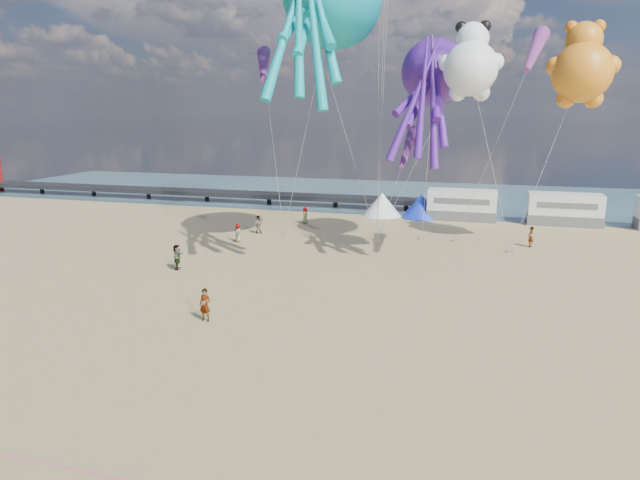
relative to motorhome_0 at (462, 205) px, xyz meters
The scene contains 25 objects.
ground 40.48m from the motorhome_0, 98.53° to the right, with size 120.00×120.00×0.00m, color tan.
water 16.22m from the motorhome_0, 111.80° to the left, with size 120.00×120.00×0.00m, color #3C6072.
pier 34.24m from the motorhome_0, behind, with size 60.00×3.00×0.50m, color black.
motorhome_0 is the anchor object (origin of this frame).
motorhome_1 9.50m from the motorhome_0, ahead, with size 6.60×2.50×3.00m, color silver.
tent_white 8.01m from the motorhome_0, behind, with size 4.00×4.00×2.40m, color white.
tent_blue 4.01m from the motorhome_0, behind, with size 4.00×4.00×2.40m, color #1933CC.
standing_person 34.50m from the motorhome_0, 109.37° to the right, with size 0.63×0.42×1.74m, color tan.
beachgoer_0 23.11m from the motorhome_0, 138.56° to the right, with size 0.56×0.37×1.53m, color #7F6659.
beachgoer_1 20.61m from the motorhome_0, 145.73° to the right, with size 0.78×0.51×1.60m, color #7F6659.
beachgoer_4 30.03m from the motorhome_0, 126.53° to the right, with size 1.01×0.42×1.73m, color #7F6659.
beachgoer_5 12.03m from the motorhome_0, 61.11° to the right, with size 1.54×0.49×1.66m, color #7F6659.
beachgoer_6 15.65m from the motorhome_0, 157.06° to the right, with size 0.57×0.37×1.56m, color #7F6659.
sandbag_a 18.93m from the motorhome_0, 139.65° to the right, with size 0.50×0.35×0.22m, color gray.
sandbag_b 10.60m from the motorhome_0, 105.43° to the right, with size 0.50×0.35×0.22m, color gray.
sandbag_c 13.54m from the motorhome_0, 71.59° to the right, with size 0.50×0.35×0.22m, color gray.
sandbag_d 10.26m from the motorhome_0, 89.89° to the right, with size 0.50×0.35×0.22m, color gray.
sandbag_e 13.31m from the motorhome_0, 118.58° to the right, with size 0.50×0.35×0.22m, color gray.
kite_octopus_teal 25.19m from the motorhome_0, 118.14° to the right, with size 5.00×11.66×13.33m, color #0BA1A9, non-canonical shape.
kite_octopus_purple 17.97m from the motorhome_0, 98.59° to the right, with size 4.26×9.94×11.36m, color #491889, non-canonical shape.
kite_panda 22.06m from the motorhome_0, 87.86° to the right, with size 4.19×3.94×5.92m, color white, non-canonical shape.
kite_teddy_orange 18.58m from the motorhome_0, 55.06° to the right, with size 5.14×4.84×7.26m, color orange, non-canonical shape.
windsock_left 25.46m from the motorhome_0, 128.55° to the right, with size 1.10×6.91×6.91m, color red, non-canonical shape.
windsock_mid 23.54m from the motorhome_0, 77.09° to the right, with size 1.00×6.17×6.17m, color red, non-canonical shape.
windsock_right 19.04m from the motorhome_0, 100.51° to the right, with size 0.90×4.81×4.81m, color red, non-canonical shape.
Camera 1 is at (7.93, -17.63, 10.61)m, focal length 32.00 mm.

